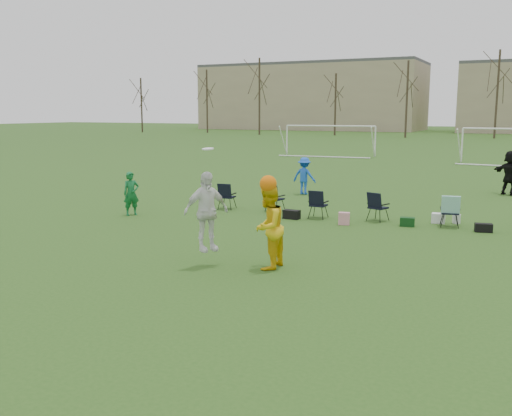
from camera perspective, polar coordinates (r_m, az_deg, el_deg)
The scene contains 8 objects.
ground at distance 12.02m, azimuth 0.02°, elevation -7.77°, with size 260.00×260.00×0.00m, color #2A5219.
fielder_green_near at distance 20.30m, azimuth -12.37°, elevation 1.42°, with size 0.56×0.36×1.52m, color #11652F.
fielder_blue at distance 24.97m, azimuth 4.85°, elevation 3.22°, with size 1.04×0.60×1.61m, color blue.
fielder_black at distance 26.99m, azimuth 24.07°, elevation 3.24°, with size 1.79×0.57×1.93m, color black.
center_contest at distance 13.12m, azimuth -1.26°, elevation -1.19°, with size 2.24×1.52×2.78m.
sideline_setup at distance 19.19m, azimuth 12.16°, elevation 0.18°, with size 11.04×2.10×1.69m.
goal_left at distance 46.81m, azimuth 7.41°, elevation 7.56°, with size 7.39×0.76×2.46m.
tree_line at distance 80.30m, azimuth 23.04°, elevation 10.00°, with size 110.28×3.28×11.40m.
Camera 1 is at (5.04, -10.30, 3.61)m, focal length 40.00 mm.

